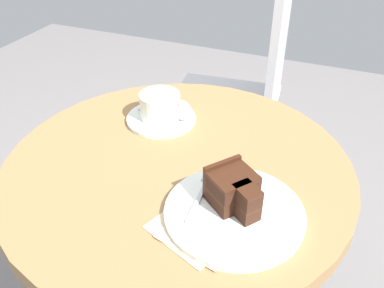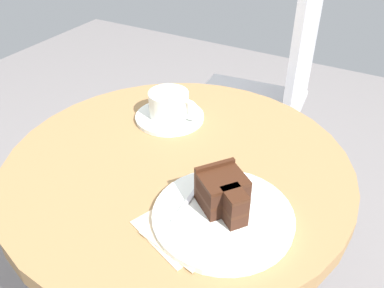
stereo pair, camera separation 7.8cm
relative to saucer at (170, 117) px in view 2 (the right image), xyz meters
name	(u,v)px [view 2 (the right image)]	position (x,y,z in m)	size (l,w,h in m)	color
cafe_table	(179,204)	(0.10, -0.13, -0.12)	(0.69, 0.69, 0.68)	olive
saucer	(170,117)	(0.00, 0.00, 0.00)	(0.16, 0.16, 0.01)	silver
coffee_cup	(170,104)	(0.00, 0.00, 0.03)	(0.12, 0.09, 0.06)	silver
teaspoon	(178,104)	(-0.01, 0.05, 0.01)	(0.09, 0.07, 0.00)	silver
cake_plate	(223,216)	(0.25, -0.23, 0.00)	(0.23, 0.23, 0.01)	silver
cake_slice	(224,192)	(0.24, -0.21, 0.04)	(0.11, 0.10, 0.07)	#381E14
fork	(197,189)	(0.18, -0.20, 0.01)	(0.02, 0.15, 0.00)	silver
napkin	(186,228)	(0.20, -0.28, 0.00)	(0.17, 0.16, 0.00)	beige
cafe_chair	(272,86)	(0.06, 0.54, -0.15)	(0.42, 0.42, 0.92)	#BCBCC1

